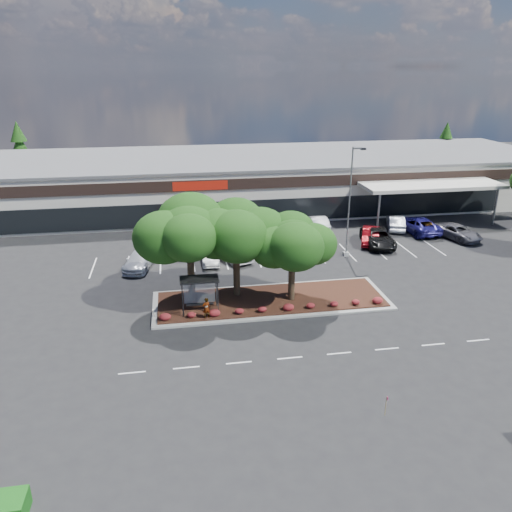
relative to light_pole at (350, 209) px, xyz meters
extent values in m
plane|color=black|center=(-7.08, -12.55, -4.60)|extent=(160.00, 160.00, 0.00)
cube|color=silver|center=(-7.08, 21.45, -1.60)|extent=(80.00, 20.00, 6.00)
cube|color=#58595B|center=(-7.08, 21.45, 1.50)|extent=(80.40, 20.40, 0.30)
cube|color=black|center=(-7.08, 11.40, 0.20)|extent=(80.00, 0.25, 1.20)
cube|color=black|center=(-7.08, 11.40, -3.00)|extent=(60.00, 0.18, 2.60)
cube|color=#AE190C|center=(-13.08, 11.33, 0.20)|extent=(6.00, 0.12, 1.00)
cube|color=silver|center=(12.92, 8.95, -0.20)|extent=(16.00, 5.00, 0.40)
cylinder|color=slate|center=(5.92, 6.95, -2.50)|extent=(0.24, 0.24, 4.20)
cylinder|color=slate|center=(19.92, 6.95, -2.50)|extent=(0.24, 0.24, 4.20)
cube|color=#999995|center=(-9.08, -8.55, -4.52)|extent=(18.00, 6.00, 0.15)
cube|color=#3D2215|center=(-9.08, -8.55, -4.40)|extent=(17.20, 5.20, 0.12)
cube|color=silver|center=(-19.08, -16.55, -4.59)|extent=(1.60, 0.12, 0.01)
cube|color=silver|center=(-15.88, -16.55, -4.59)|extent=(1.60, 0.12, 0.01)
cube|color=silver|center=(-12.68, -16.55, -4.59)|extent=(1.60, 0.12, 0.01)
cube|color=silver|center=(-9.48, -16.55, -4.59)|extent=(1.60, 0.12, 0.01)
cube|color=silver|center=(-6.28, -16.55, -4.59)|extent=(1.60, 0.12, 0.01)
cube|color=silver|center=(-3.08, -16.55, -4.59)|extent=(1.60, 0.12, 0.01)
cube|color=silver|center=(0.12, -16.55, -4.59)|extent=(1.60, 0.12, 0.01)
cube|color=silver|center=(3.32, -16.55, -4.59)|extent=(1.60, 0.12, 0.01)
cube|color=silver|center=(-23.58, 0.95, -4.59)|extent=(0.12, 5.00, 0.01)
cube|color=silver|center=(-20.58, 0.95, -4.59)|extent=(0.12, 5.00, 0.01)
cube|color=silver|center=(-17.58, 0.95, -4.59)|extent=(0.12, 5.00, 0.01)
cube|color=silver|center=(-14.58, 0.95, -4.59)|extent=(0.12, 5.00, 0.01)
cube|color=silver|center=(-11.58, 0.95, -4.59)|extent=(0.12, 5.00, 0.01)
cube|color=silver|center=(-8.58, 0.95, -4.59)|extent=(0.12, 5.00, 0.01)
cube|color=silver|center=(-5.58, 0.95, -4.59)|extent=(0.12, 5.00, 0.01)
cube|color=silver|center=(-2.58, 0.95, -4.59)|extent=(0.12, 5.00, 0.01)
cube|color=silver|center=(0.42, 0.95, -4.59)|extent=(0.12, 5.00, 0.01)
cube|color=silver|center=(3.42, 0.95, -4.59)|extent=(0.12, 5.00, 0.01)
cube|color=silver|center=(6.42, 0.95, -4.59)|extent=(0.12, 5.00, 0.01)
cube|color=silver|center=(9.42, 0.95, -4.59)|extent=(0.12, 5.00, 0.01)
cylinder|color=black|center=(-15.83, -9.10, -3.09)|extent=(0.08, 0.08, 2.50)
cylinder|color=black|center=(-13.33, -9.10, -3.09)|extent=(0.08, 0.08, 2.50)
cylinder|color=black|center=(-15.83, -10.40, -3.09)|extent=(0.08, 0.08, 2.50)
cylinder|color=black|center=(-13.33, -10.40, -3.09)|extent=(0.08, 0.08, 2.50)
cube|color=black|center=(-14.58, -9.75, -1.80)|extent=(2.75, 1.55, 0.10)
cube|color=silver|center=(-14.58, -9.10, -2.96)|extent=(2.30, 0.03, 2.00)
cube|color=black|center=(-14.58, -9.50, -3.89)|extent=(2.00, 0.35, 0.06)
cone|color=black|center=(-37.08, 33.45, 0.40)|extent=(4.40, 4.40, 10.00)
cone|color=black|center=(26.92, 31.45, -0.10)|extent=(3.96, 3.96, 9.00)
imported|color=#594C47|center=(-14.22, -10.85, -3.57)|extent=(0.65, 0.53, 1.54)
cube|color=#999995|center=(-0.10, 0.00, -4.40)|extent=(0.50, 0.50, 0.40)
cylinder|color=slate|center=(-0.10, 0.00, 0.77)|extent=(0.14, 0.14, 9.94)
cube|color=slate|center=(0.35, 0.00, 5.59)|extent=(0.90, 0.23, 0.14)
cube|color=black|center=(0.85, 0.01, 5.52)|extent=(0.45, 0.30, 0.18)
cube|color=#9D8252|center=(-5.87, -22.70, -4.03)|extent=(0.03, 0.03, 1.15)
cube|color=#E43C85|center=(-5.82, -22.70, -3.54)|extent=(0.02, 0.14, 0.18)
imported|color=#B3B7C0|center=(-19.38, 0.22, -3.86)|extent=(3.25, 5.47, 1.48)
imported|color=#BDBDBD|center=(-15.35, 3.16, -3.87)|extent=(2.74, 4.55, 1.45)
imported|color=silver|center=(-13.10, 0.54, -3.89)|extent=(1.51, 4.29, 1.41)
imported|color=silver|center=(-10.93, 1.12, -3.74)|extent=(3.68, 5.53, 1.72)
imported|color=navy|center=(-3.01, 1.05, -3.88)|extent=(1.71, 4.20, 1.43)
imported|color=#57575E|center=(-4.37, 1.98, -3.78)|extent=(4.81, 6.48, 1.64)
imported|color=black|center=(4.08, 2.37, -3.78)|extent=(3.53, 6.19, 1.63)
imported|color=maroon|center=(3.60, 3.15, -3.82)|extent=(3.39, 5.02, 1.57)
imported|color=#585860|center=(13.10, 2.91, -3.86)|extent=(4.05, 5.81, 1.47)
imported|color=#813903|center=(-16.84, 5.94, -3.78)|extent=(3.71, 6.25, 1.63)
imported|color=brown|center=(-14.58, 7.68, -3.82)|extent=(2.56, 5.49, 1.55)
imported|color=maroon|center=(-7.87, 8.25, -3.93)|extent=(2.77, 4.24, 1.34)
imported|color=#5B5A62|center=(-6.59, 7.00, -3.76)|extent=(3.72, 5.33, 1.68)
imported|color=silver|center=(-0.62, 8.13, -3.76)|extent=(1.96, 5.16, 1.68)
imported|color=#9B9EA6|center=(-2.03, 5.59, -3.92)|extent=(2.77, 5.13, 1.37)
imported|color=silver|center=(8.12, 7.11, -3.81)|extent=(3.13, 5.08, 1.58)
imported|color=navy|center=(10.03, 5.70, -3.74)|extent=(3.17, 6.33, 1.72)
imported|color=brown|center=(10.33, 5.57, -3.84)|extent=(3.31, 4.79, 1.51)
camera|label=1|loc=(-16.02, -42.55, 12.37)|focal=35.00mm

